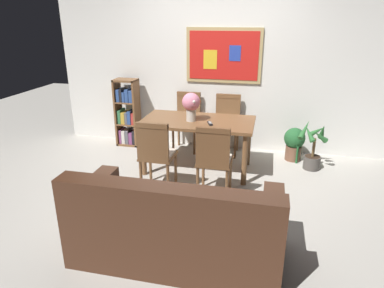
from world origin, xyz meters
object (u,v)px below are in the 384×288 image
(dining_chair_near_right, at_px, (214,156))
(potted_palm, at_px, (313,149))
(dining_chair_far_right, at_px, (227,119))
(leather_couch, at_px, (176,228))
(dining_table, at_px, (198,127))
(bookshelf, at_px, (128,115))
(flower_vase, at_px, (191,104))
(potted_ivy, at_px, (294,143))
(dining_chair_far_left, at_px, (187,116))
(tv_remote, at_px, (210,123))
(dining_chair_near_left, at_px, (156,151))

(dining_chair_near_right, relative_size, potted_palm, 1.31)
(dining_chair_far_right, relative_size, leather_couch, 0.51)
(dining_table, bearing_deg, bookshelf, 150.89)
(bookshelf, height_order, flower_vase, flower_vase)
(potted_ivy, bearing_deg, potted_palm, -49.28)
(dining_chair_near_right, height_order, potted_palm, dining_chair_near_right)
(dining_chair_far_right, height_order, leather_couch, dining_chair_far_right)
(dining_chair_near_right, relative_size, potted_ivy, 1.66)
(dining_table, height_order, dining_chair_near_right, dining_chair_near_right)
(dining_chair_far_left, distance_m, flower_vase, 0.96)
(potted_palm, xyz_separation_m, tv_remote, (-1.37, -0.52, 0.44))
(dining_table, relative_size, potted_palm, 2.17)
(dining_table, xyz_separation_m, potted_palm, (1.57, 0.38, -0.33))
(potted_palm, xyz_separation_m, flower_vase, (-1.65, -0.43, 0.66))
(bookshelf, bearing_deg, tv_remote, -29.99)
(dining_table, height_order, bookshelf, bookshelf)
(dining_chair_far_left, xyz_separation_m, potted_ivy, (1.67, -0.13, -0.26))
(dining_chair_far_left, bearing_deg, potted_palm, -11.90)
(bookshelf, bearing_deg, leather_couch, -59.69)
(dining_chair_near_left, xyz_separation_m, potted_ivy, (1.68, 1.40, -0.26))
(dining_table, relative_size, dining_chair_near_left, 1.66)
(dining_chair_near_right, height_order, bookshelf, bookshelf)
(dining_table, relative_size, bookshelf, 1.37)
(dining_chair_near_left, relative_size, bookshelf, 0.83)
(dining_chair_near_right, distance_m, potted_palm, 1.68)
(bookshelf, bearing_deg, dining_chair_far_right, 0.74)
(dining_chair_far_left, bearing_deg, potted_ivy, -4.34)
(dining_chair_far_right, xyz_separation_m, flower_vase, (-0.38, -0.81, 0.42))
(bookshelf, distance_m, flower_vase, 1.55)
(leather_couch, bearing_deg, flower_vase, 98.95)
(dining_chair_far_right, relative_size, flower_vase, 2.41)
(potted_ivy, distance_m, flower_vase, 1.72)
(dining_chair_near_right, bearing_deg, dining_table, 114.92)
(flower_vase, distance_m, tv_remote, 0.36)
(tv_remote, bearing_deg, dining_chair_near_left, -131.98)
(dining_chair_far_right, height_order, bookshelf, bookshelf)
(dining_table, bearing_deg, dining_chair_near_left, -115.44)
(dining_chair_far_left, height_order, potted_ivy, dining_chair_far_left)
(leather_couch, bearing_deg, dining_chair_near_right, 83.10)
(flower_vase, bearing_deg, dining_chair_far_right, 64.79)
(dining_table, xyz_separation_m, dining_chair_far_right, (0.30, 0.77, -0.09))
(dining_chair_near_right, height_order, flower_vase, flower_vase)
(dining_table, relative_size, leather_couch, 0.84)
(dining_table, distance_m, dining_chair_far_left, 0.86)
(dining_chair_near_right, distance_m, dining_chair_far_left, 1.69)
(dining_chair_far_right, bearing_deg, dining_chair_near_right, -88.05)
(dining_chair_far_left, bearing_deg, bookshelf, -177.67)
(potted_ivy, bearing_deg, dining_chair_far_left, 175.66)
(dining_chair_far_left, height_order, tv_remote, dining_chair_far_left)
(dining_table, height_order, dining_chair_far_right, dining_chair_far_right)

